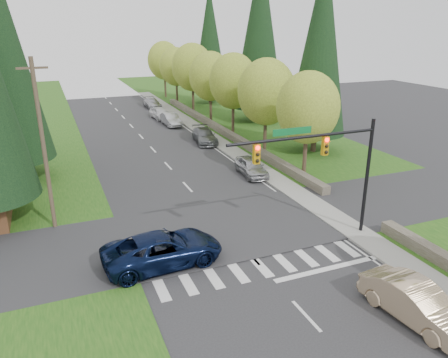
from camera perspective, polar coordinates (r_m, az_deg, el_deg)
ground at (r=20.33m, az=9.14°, el=-15.65°), size 120.00×120.00×0.00m
grass_east at (r=42.11m, az=10.40°, el=3.43°), size 14.00×110.00×0.06m
grass_west at (r=36.10m, az=-27.18°, el=-1.31°), size 14.00×110.00×0.06m
cross_street at (r=26.46m, az=0.19°, el=-6.43°), size 120.00×8.00×0.10m
sidewalk_east at (r=40.99m, az=1.66°, el=3.36°), size 1.80×80.00×0.13m
curb_east at (r=40.67m, az=0.56°, el=3.23°), size 0.20×80.00×0.13m
stone_wall_north at (r=48.68m, az=-0.31°, el=6.38°), size 0.70×40.00×0.70m
traffic_signal at (r=23.76m, az=13.29°, el=2.85°), size 8.70×0.37×6.80m
utility_pole at (r=26.75m, az=-22.52°, el=4.10°), size 1.60×0.24×10.00m
decid_tree_0 at (r=33.91m, az=10.91°, el=9.12°), size 4.80×4.80×8.37m
decid_tree_1 at (r=39.89m, az=5.55°, el=11.25°), size 5.20×5.20×8.80m
decid_tree_2 at (r=46.04m, az=1.22°, el=12.66°), size 5.00×5.00×8.82m
decid_tree_3 at (r=52.56m, az=-1.79°, el=13.27°), size 5.00×5.00×8.55m
decid_tree_4 at (r=59.12m, az=-4.15°, el=14.35°), size 5.40×5.40×9.18m
decid_tree_5 at (r=65.78m, az=-6.29°, el=14.38°), size 4.80×4.80×8.30m
decid_tree_6 at (r=72.50m, az=-7.83°, el=15.09°), size 5.20×5.20×8.86m
conifer_e_a at (r=41.05m, az=12.51°, el=16.75°), size 5.44×5.44×17.80m
conifer_e_b at (r=53.62m, az=4.69°, el=18.84°), size 6.12×6.12×19.80m
conifer_e_c at (r=66.11m, az=-1.88°, el=17.78°), size 5.10×5.10×16.80m
sedan_champagne at (r=20.30m, az=23.81°, el=-14.58°), size 2.31×5.11×1.63m
suv_navy at (r=22.62m, az=-7.99°, el=-9.08°), size 6.27×3.21×1.70m
parked_car_a at (r=35.19m, az=3.59°, el=1.63°), size 1.99×4.36×1.45m
parked_car_b at (r=44.82m, az=-2.55°, el=5.66°), size 2.65×5.17×1.43m
parked_car_c at (r=52.81m, az=-6.96°, el=7.73°), size 1.65×4.47×1.46m
parked_car_d at (r=56.67m, az=-8.35°, el=8.51°), size 2.18×4.50×1.48m
parked_car_e at (r=64.33m, az=-9.36°, el=9.75°), size 1.94×4.68×1.35m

